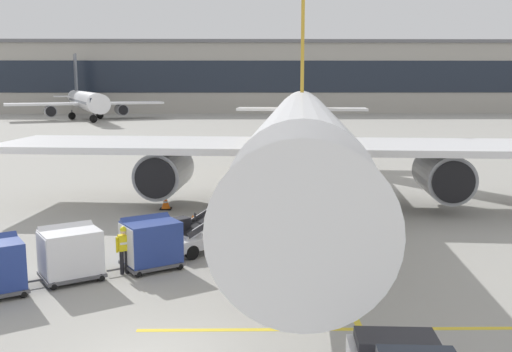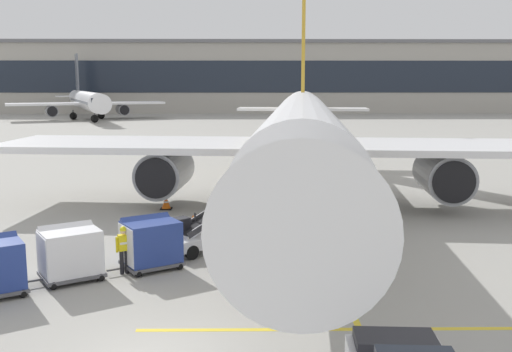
# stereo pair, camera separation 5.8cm
# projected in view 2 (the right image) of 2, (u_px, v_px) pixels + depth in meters

# --- Properties ---
(parked_airplane) EXTENTS (33.52, 43.69, 14.65)m
(parked_airplane) POSITION_uv_depth(u_px,v_px,m) (302.00, 137.00, 32.04)
(parked_airplane) COLOR white
(parked_airplane) RESTS_ON ground
(belt_loader) EXTENTS (4.95, 4.43, 2.75)m
(belt_loader) POSITION_uv_depth(u_px,v_px,m) (211.00, 229.00, 24.16)
(belt_loader) COLOR silver
(belt_loader) RESTS_ON ground
(baggage_cart_lead) EXTENTS (2.74, 2.41, 1.91)m
(baggage_cart_lead) POSITION_uv_depth(u_px,v_px,m) (150.00, 242.00, 21.57)
(baggage_cart_lead) COLOR #515156
(baggage_cart_lead) RESTS_ON ground
(baggage_cart_second) EXTENTS (2.74, 2.41, 1.91)m
(baggage_cart_second) POSITION_uv_depth(u_px,v_px,m) (70.00, 252.00, 20.32)
(baggage_cart_second) COLOR #515156
(baggage_cart_second) RESTS_ON ground
(ground_crew_by_loader) EXTENTS (0.51, 0.39, 1.74)m
(ground_crew_by_loader) POSITION_uv_depth(u_px,v_px,m) (124.00, 247.00, 20.95)
(ground_crew_by_loader) COLOR black
(ground_crew_by_loader) RESTS_ON ground
(ground_crew_by_carts) EXTENTS (0.33, 0.55, 1.74)m
(ground_crew_by_carts) POSITION_uv_depth(u_px,v_px,m) (223.00, 225.00, 24.16)
(ground_crew_by_carts) COLOR black
(ground_crew_by_carts) RESTS_ON ground
(safety_cone_engine_keepout) EXTENTS (0.67, 0.67, 0.75)m
(safety_cone_engine_keepout) POSITION_uv_depth(u_px,v_px,m) (210.00, 210.00, 29.89)
(safety_cone_engine_keepout) COLOR black
(safety_cone_engine_keepout) RESTS_ON ground
(safety_cone_wingtip) EXTENTS (0.61, 0.61, 0.70)m
(safety_cone_wingtip) POSITION_uv_depth(u_px,v_px,m) (166.00, 203.00, 31.64)
(safety_cone_wingtip) COLOR black
(safety_cone_wingtip) RESTS_ON ground
(safety_cone_nose_mark) EXTENTS (0.56, 0.56, 0.64)m
(safety_cone_nose_mark) POSITION_uv_depth(u_px,v_px,m) (193.00, 221.00, 27.61)
(safety_cone_nose_mark) COLOR black
(safety_cone_nose_mark) RESTS_ON ground
(apron_guidance_line_lead_in) EXTENTS (0.20, 110.00, 0.01)m
(apron_guidance_line_lead_in) POSITION_uv_depth(u_px,v_px,m) (306.00, 208.00, 31.91)
(apron_guidance_line_lead_in) COLOR yellow
(apron_guidance_line_lead_in) RESTS_ON ground
(apron_guidance_line_stop_bar) EXTENTS (12.00, 0.20, 0.01)m
(apron_guidance_line_stop_bar) POSITION_uv_depth(u_px,v_px,m) (351.00, 329.00, 16.37)
(apron_guidance_line_stop_bar) COLOR yellow
(apron_guidance_line_stop_bar) RESTS_ON ground
(terminal_building) EXTENTS (135.54, 16.70, 15.28)m
(terminal_building) POSITION_uv_depth(u_px,v_px,m) (276.00, 77.00, 130.04)
(terminal_building) COLOR #A8A399
(terminal_building) RESTS_ON ground
(distant_airplane) EXTENTS (26.98, 33.88, 12.07)m
(distant_airplane) POSITION_uv_depth(u_px,v_px,m) (87.00, 101.00, 104.15)
(distant_airplane) COLOR white
(distant_airplane) RESTS_ON ground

